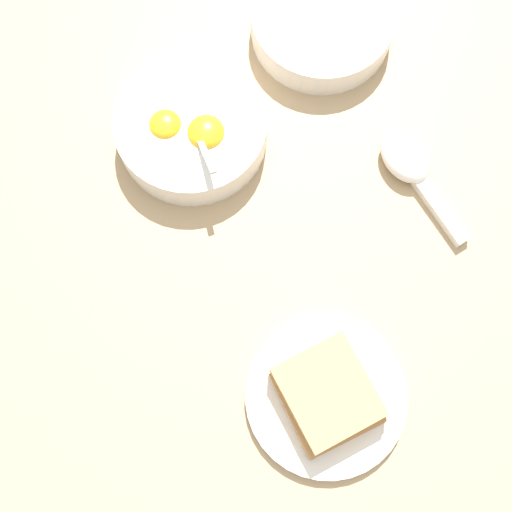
# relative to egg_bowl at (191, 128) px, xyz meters

# --- Properties ---
(ground_plane) EXTENTS (3.00, 3.00, 0.00)m
(ground_plane) POSITION_rel_egg_bowl_xyz_m (0.03, 0.11, -0.02)
(ground_plane) COLOR tan
(egg_bowl) EXTENTS (0.17, 0.17, 0.07)m
(egg_bowl) POSITION_rel_egg_bowl_xyz_m (0.00, 0.00, 0.00)
(egg_bowl) COLOR white
(egg_bowl) RESTS_ON ground_plane
(toast_plate) EXTENTS (0.17, 0.17, 0.01)m
(toast_plate) POSITION_rel_egg_bowl_xyz_m (0.19, 0.28, -0.02)
(toast_plate) COLOR white
(toast_plate) RESTS_ON ground_plane
(toast_sandwich) EXTENTS (0.13, 0.13, 0.04)m
(toast_sandwich) POSITION_rel_egg_bowl_xyz_m (0.19, 0.28, 0.01)
(toast_sandwich) COLOR tan
(toast_sandwich) RESTS_ON toast_plate
(soup_spoon) EXTENTS (0.10, 0.15, 0.03)m
(soup_spoon) POSITION_rel_egg_bowl_xyz_m (-0.09, 0.24, -0.01)
(soup_spoon) COLOR white
(soup_spoon) RESTS_ON ground_plane
(congee_bowl) EXTENTS (0.17, 0.17, 0.04)m
(congee_bowl) POSITION_rel_egg_bowl_xyz_m (-0.20, 0.06, -0.00)
(congee_bowl) COLOR white
(congee_bowl) RESTS_ON ground_plane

